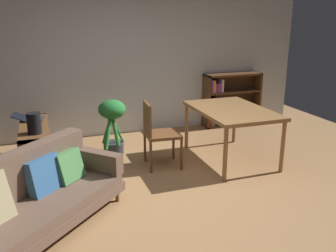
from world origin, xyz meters
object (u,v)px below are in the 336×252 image
object	(u,v)px
fabric_couch	(33,195)
desk_speaker	(34,123)
media_console	(36,146)
bookshelf	(227,100)
open_laptop	(30,118)
dining_chair_near	(157,131)
dining_table	(232,114)
potted_floor_plant	(112,120)

from	to	relation	value
fabric_couch	desk_speaker	world-z (taller)	desk_speaker
media_console	desk_speaker	bearing A→B (deg)	-87.19
media_console	bookshelf	distance (m)	3.59
open_laptop	dining_chair_near	xyz separation A→B (m)	(1.63, -0.93, -0.08)
desk_speaker	dining_table	xyz separation A→B (m)	(2.65, -0.33, -0.02)
desk_speaker	dining_chair_near	distance (m)	1.60
open_laptop	dining_chair_near	distance (m)	1.88
bookshelf	fabric_couch	bearing A→B (deg)	-142.88
media_console	dining_table	bearing A→B (deg)	-14.93
dining_chair_near	bookshelf	distance (m)	2.42
bookshelf	media_console	bearing A→B (deg)	-165.48
open_laptop	desk_speaker	bearing A→B (deg)	-84.29
fabric_couch	dining_table	distance (m)	2.90
media_console	dining_table	size ratio (longest dim) A/B	0.94
media_console	fabric_couch	bearing A→B (deg)	-90.61
media_console	open_laptop	xyz separation A→B (m)	(-0.05, 0.30, 0.32)
media_console	dining_table	xyz separation A→B (m)	(2.67, -0.71, 0.41)
potted_floor_plant	dining_chair_near	distance (m)	0.82
fabric_couch	dining_table	bearing A→B (deg)	20.94
media_console	dining_table	distance (m)	2.80
fabric_couch	potted_floor_plant	world-z (taller)	potted_floor_plant
fabric_couch	desk_speaker	bearing A→B (deg)	88.43
fabric_couch	desk_speaker	size ratio (longest dim) A/B	6.66
dining_chair_near	media_console	bearing A→B (deg)	158.62
potted_floor_plant	dining_chair_near	size ratio (longest dim) A/B	0.92
open_laptop	bookshelf	xyz separation A→B (m)	(3.52, 0.59, -0.11)
media_console	dining_chair_near	world-z (taller)	dining_chair_near
potted_floor_plant	dining_table	bearing A→B (deg)	-25.72
open_laptop	media_console	bearing A→B (deg)	-80.70
fabric_couch	media_console	world-z (taller)	fabric_couch
open_laptop	potted_floor_plant	world-z (taller)	potted_floor_plant
open_laptop	bookshelf	world-z (taller)	bookshelf
bookshelf	dining_chair_near	bearing A→B (deg)	-141.15
fabric_couch	open_laptop	bearing A→B (deg)	90.88
open_laptop	potted_floor_plant	size ratio (longest dim) A/B	0.55
open_laptop	dining_table	bearing A→B (deg)	-20.49
desk_speaker	dining_table	bearing A→B (deg)	-7.12
fabric_couch	bookshelf	world-z (taller)	bookshelf
media_console	potted_floor_plant	size ratio (longest dim) A/B	1.55
fabric_couch	dining_chair_near	size ratio (longest dim) A/B	1.97
open_laptop	desk_speaker	size ratio (longest dim) A/B	1.72
fabric_couch	media_console	xyz separation A→B (m)	(0.02, 1.74, -0.09)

